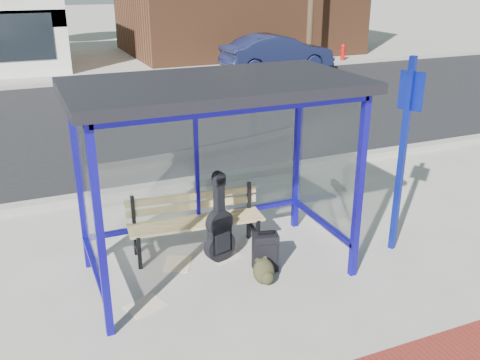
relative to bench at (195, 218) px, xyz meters
name	(u,v)px	position (x,y,z in m)	size (l,w,h in m)	color
ground	(218,270)	(0.09, -0.61, -0.48)	(120.00, 120.00, 0.00)	#B2ADA0
curb_near	(159,187)	(0.09, 2.29, -0.42)	(60.00, 0.25, 0.12)	gray
street_asphalt	(107,120)	(0.09, 7.39, -0.48)	(60.00, 10.00, 0.00)	black
curb_far	(80,82)	(0.09, 12.49, -0.42)	(60.00, 0.25, 0.12)	gray
far_sidewalk	(73,75)	(0.09, 14.39, -0.47)	(60.00, 4.00, 0.01)	#B2ADA0
bus_shelter	(214,109)	(0.09, -0.54, 1.59)	(3.30, 1.80, 2.42)	#140E9F
bench	(195,218)	(0.00, 0.00, 0.00)	(1.82, 0.59, 0.85)	black
guitar_bag	(220,231)	(0.20, -0.38, -0.05)	(0.44, 0.23, 1.17)	black
suitcase	(265,252)	(0.64, -0.83, -0.23)	(0.35, 0.27, 0.55)	black
backpack	(264,272)	(0.49, -1.12, -0.32)	(0.29, 0.26, 0.33)	#2A2A17
sign_post	(403,146)	(2.50, -0.99, 0.98)	(0.17, 0.31, 2.60)	navy
newspaper_a	(178,264)	(-0.35, -0.26, -0.48)	(0.42, 0.33, 0.01)	white
newspaper_b	(146,306)	(-0.95, -1.03, -0.48)	(0.42, 0.33, 0.01)	white
newspaper_c	(225,256)	(0.29, -0.32, -0.48)	(0.39, 0.30, 0.01)	white
parked_car	(277,53)	(7.26, 11.98, 0.21)	(1.46, 4.20, 1.38)	#171D42
fire_hydrant	(343,51)	(11.10, 13.37, -0.10)	(0.31, 0.21, 0.69)	#B30F0C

